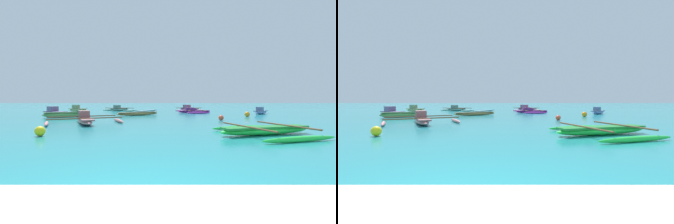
% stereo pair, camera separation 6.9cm
% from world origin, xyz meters
% --- Properties ---
extents(moored_boat_0, '(4.92, 4.55, 0.79)m').
position_xyz_m(moored_boat_0, '(-5.88, 27.58, 0.25)').
color(moored_boat_0, '#75AD9B').
rests_on(moored_boat_0, ground_plane).
extents(moored_boat_1, '(3.83, 3.53, 0.60)m').
position_xyz_m(moored_boat_1, '(3.56, 22.85, 0.19)').
color(moored_boat_1, purple).
rests_on(moored_boat_1, ground_plane).
extents(moored_boat_2, '(4.19, 4.30, 0.40)m').
position_xyz_m(moored_boat_2, '(4.67, 6.78, 0.18)').
color(moored_boat_2, '#29D745').
rests_on(moored_boat_2, ground_plane).
extents(moored_boat_3, '(3.77, 2.36, 0.32)m').
position_xyz_m(moored_boat_3, '(-2.17, 18.65, 0.18)').
color(moored_boat_3, '#AA8245').
rests_on(moored_boat_3, ground_plane).
extents(moored_boat_4, '(2.29, 4.18, 0.29)m').
position_xyz_m(moored_boat_4, '(-1.77, 23.13, 0.17)').
color(moored_boat_4, '#6ACCE2').
rests_on(moored_boat_4, ground_plane).
extents(moored_boat_5, '(2.94, 2.26, 0.86)m').
position_xyz_m(moored_boat_5, '(-9.86, 18.42, 0.30)').
color(moored_boat_5, '#A37FC9').
rests_on(moored_boat_5, ground_plane).
extents(moored_boat_6, '(4.89, 4.01, 0.77)m').
position_xyz_m(moored_boat_6, '(-4.41, 11.27, 0.26)').
color(moored_boat_6, '#D88183').
rests_on(moored_boat_6, ground_plane).
extents(moored_boat_7, '(2.27, 2.40, 0.74)m').
position_xyz_m(moored_boat_7, '(10.28, 20.85, 0.26)').
color(moored_boat_7, '#809CE2').
rests_on(moored_boat_7, ground_plane).
extents(moored_boat_8, '(3.85, 3.59, 0.83)m').
position_xyz_m(moored_boat_8, '(3.41, 27.52, 0.27)').
color(moored_boat_8, pink).
rests_on(moored_boat_8, ground_plane).
extents(moored_boat_9, '(2.53, 1.32, 0.85)m').
position_xyz_m(moored_boat_9, '(-10.71, 25.87, 0.30)').
color(moored_boat_9, '#B5D48A').
rests_on(moored_boat_9, ground_plane).
extents(moored_boat_10, '(2.91, 1.77, 0.44)m').
position_xyz_m(moored_boat_10, '(-8.05, 16.15, 0.25)').
color(moored_boat_10, '#609D4F').
rests_on(moored_boat_10, ground_plane).
extents(mooring_buoy_0, '(0.44, 0.44, 0.44)m').
position_xyz_m(mooring_buoy_0, '(7.48, 16.87, 0.22)').
color(mooring_buoy_0, orange).
rests_on(mooring_buoy_0, ground_plane).
extents(mooring_buoy_1, '(0.40, 0.40, 0.40)m').
position_xyz_m(mooring_buoy_1, '(-4.38, 6.42, 0.20)').
color(mooring_buoy_1, yellow).
rests_on(mooring_buoy_1, ground_plane).
extents(mooring_buoy_2, '(0.37, 0.37, 0.37)m').
position_xyz_m(mooring_buoy_2, '(4.42, 13.45, 0.18)').
color(mooring_buoy_2, '#E54C2D').
rests_on(mooring_buoy_2, ground_plane).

